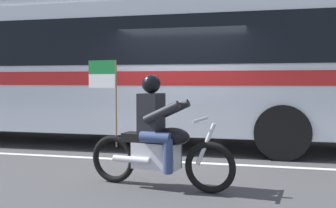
{
  "coord_description": "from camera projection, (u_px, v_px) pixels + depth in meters",
  "views": [
    {
      "loc": [
        1.44,
        -7.32,
        1.47
      ],
      "look_at": [
        -0.16,
        -0.41,
        1.05
      ],
      "focal_mm": 40.71,
      "sensor_mm": 36.0,
      "label": 1
    }
  ],
  "objects": [
    {
      "name": "fire_hydrant",
      "position": [
        313.0,
        114.0,
        10.94
      ],
      "size": [
        0.22,
        0.3,
        0.75
      ],
      "color": "red",
      "rests_on": "sidewalk_curb"
    },
    {
      "name": "motorcycle_with_rider",
      "position": [
        157.0,
        140.0,
        5.25
      ],
      "size": [
        2.18,
        0.69,
        1.78
      ],
      "color": "black",
      "rests_on": "ground_plane"
    },
    {
      "name": "sidewalk_curb",
      "position": [
        210.0,
        124.0,
        12.48
      ],
      "size": [
        28.0,
        3.8,
        0.15
      ],
      "primitive_type": "cube",
      "color": "gray",
      "rests_on": "ground_plane"
    },
    {
      "name": "lane_center_stripe",
      "position": [
        174.0,
        162.0,
        6.94
      ],
      "size": [
        26.6,
        0.14,
        0.01
      ],
      "primitive_type": "cube",
      "color": "silver",
      "rests_on": "ground_plane"
    },
    {
      "name": "transit_bus",
      "position": [
        117.0,
        64.0,
        8.97
      ],
      "size": [
        13.41,
        2.63,
        3.22
      ],
      "color": "silver",
      "rests_on": "ground_plane"
    },
    {
      "name": "ground_plane",
      "position": [
        180.0,
        156.0,
        7.53
      ],
      "size": [
        60.0,
        60.0,
        0.0
      ],
      "primitive_type": "plane",
      "color": "#3D3D3F"
    }
  ]
}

